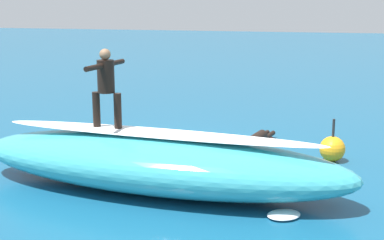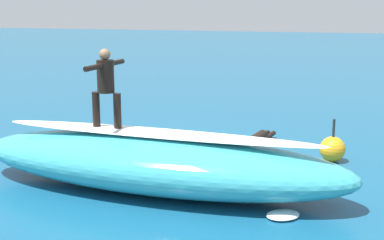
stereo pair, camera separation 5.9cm
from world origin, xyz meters
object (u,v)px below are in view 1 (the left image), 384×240
at_px(surfer_paddling, 259,138).
at_px(buoy_marker, 332,149).
at_px(surfboard_paddling, 257,145).
at_px(surfboard_riding, 108,129).
at_px(surfer_riding, 106,82).

xyz_separation_m(surfer_paddling, buoy_marker, (-1.94, 0.98, 0.10)).
distance_m(surfboard_paddling, buoy_marker, 2.16).
xyz_separation_m(surfboard_riding, surfer_riding, (0.00, 0.00, 0.98)).
height_order(surfer_paddling, buoy_marker, buoy_marker).
height_order(surfer_riding, buoy_marker, surfer_riding).
bearing_deg(surfboard_paddling, surfer_paddling, 180.00).
relative_size(surfboard_riding, surfer_paddling, 1.34).
distance_m(surfboard_riding, surfer_paddling, 4.87).
bearing_deg(surfer_riding, buoy_marker, -142.37).
height_order(surfer_riding, surfboard_paddling, surfer_riding).
height_order(surfboard_riding, surfer_riding, surfer_riding).
bearing_deg(surfer_paddling, surfboard_paddling, -0.00).
distance_m(surfboard_riding, surfboard_paddling, 4.79).
height_order(surfboard_riding, buoy_marker, surfboard_riding).
height_order(surfboard_riding, surfer_paddling, surfboard_riding).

